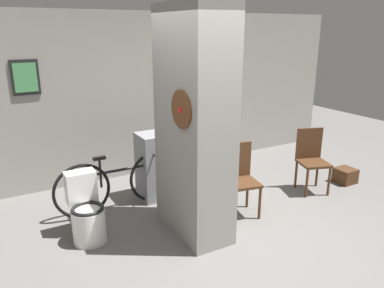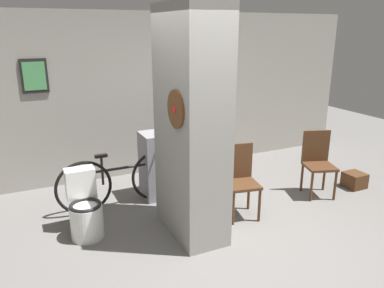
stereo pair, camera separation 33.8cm
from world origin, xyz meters
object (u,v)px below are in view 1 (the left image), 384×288
object	(u,v)px
toilet	(87,213)
bottle_tall	(169,123)
chair_by_doorway	(311,157)
chair_near_pillar	(240,176)
bicycle	(120,182)

from	to	relation	value
toilet	bottle_tall	world-z (taller)	bottle_tall
toilet	chair_by_doorway	world-z (taller)	chair_by_doorway
toilet	chair_near_pillar	xyz separation A→B (m)	(1.90, -0.33, 0.19)
toilet	chair_by_doorway	distance (m)	3.28
chair_by_doorway	bicycle	size ratio (longest dim) A/B	0.54
chair_by_doorway	bottle_tall	size ratio (longest dim) A/B	2.89
chair_by_doorway	bottle_tall	bearing A→B (deg)	173.03
chair_by_doorway	bottle_tall	world-z (taller)	bottle_tall
toilet	bottle_tall	xyz separation A→B (m)	(1.38, 0.66, 0.74)
chair_near_pillar	chair_by_doorway	bearing A→B (deg)	13.82
toilet	chair_near_pillar	distance (m)	1.94
chair_near_pillar	bicycle	world-z (taller)	chair_near_pillar
chair_near_pillar	bicycle	size ratio (longest dim) A/B	0.54
bottle_tall	chair_near_pillar	bearing A→B (deg)	-62.14
chair_by_doorway	bicycle	xyz separation A→B (m)	(-2.68, 0.80, -0.13)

